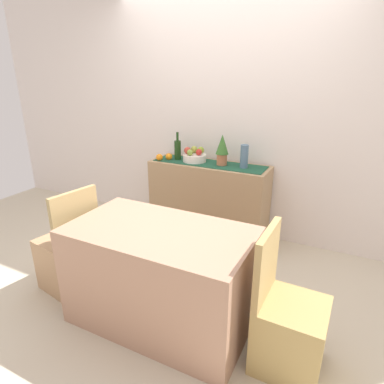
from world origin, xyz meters
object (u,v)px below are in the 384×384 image
object	(u,v)px
ceramic_vase	(244,157)
chair_by_corner	(288,329)
wine_bottle	(178,150)
chair_near_window	(70,258)
potted_plant	(222,149)
dining_table	(161,276)
fruit_bowl	(195,158)
sideboard_console	(208,200)

from	to	relation	value
ceramic_vase	chair_by_corner	world-z (taller)	ceramic_vase
wine_bottle	chair_near_window	size ratio (longest dim) A/B	0.34
potted_plant	dining_table	world-z (taller)	potted_plant
chair_near_window	potted_plant	bearing A→B (deg)	60.38
dining_table	chair_near_window	world-z (taller)	chair_near_window
wine_bottle	chair_by_corner	world-z (taller)	wine_bottle
fruit_bowl	chair_by_corner	world-z (taller)	fruit_bowl
sideboard_console	potted_plant	size ratio (longest dim) A/B	3.99
wine_bottle	ceramic_vase	world-z (taller)	wine_bottle
fruit_bowl	chair_near_window	xyz separation A→B (m)	(-0.48, -1.40, -0.61)
potted_plant	chair_by_corner	xyz separation A→B (m)	(1.00, -1.39, -0.74)
fruit_bowl	ceramic_vase	bearing A→B (deg)	0.00
sideboard_console	dining_table	xyz separation A→B (m)	(0.25, -1.39, -0.04)
wine_bottle	dining_table	xyz separation A→B (m)	(0.62, -1.39, -0.57)
ceramic_vase	chair_near_window	distance (m)	1.86
chair_near_window	chair_by_corner	world-z (taller)	same
potted_plant	chair_by_corner	bearing A→B (deg)	-54.23
fruit_bowl	dining_table	distance (m)	1.54
wine_bottle	ceramic_vase	xyz separation A→B (m)	(0.76, 0.00, 0.00)
sideboard_console	wine_bottle	world-z (taller)	wine_bottle
wine_bottle	chair_by_corner	bearing A→B (deg)	-42.44
sideboard_console	dining_table	size ratio (longest dim) A/B	1.01
potted_plant	dining_table	xyz separation A→B (m)	(0.10, -1.39, -0.63)
sideboard_console	chair_by_corner	bearing A→B (deg)	-50.56
dining_table	chair_near_window	distance (m)	0.90
chair_near_window	dining_table	bearing A→B (deg)	0.18
fruit_bowl	dining_table	xyz separation A→B (m)	(0.42, -1.39, -0.50)
fruit_bowl	chair_near_window	bearing A→B (deg)	-108.98
fruit_bowl	ceramic_vase	xyz separation A→B (m)	(0.55, 0.00, 0.07)
dining_table	chair_by_corner	bearing A→B (deg)	0.03
sideboard_console	fruit_bowl	world-z (taller)	fruit_bowl
wine_bottle	potted_plant	distance (m)	0.52
dining_table	potted_plant	bearing A→B (deg)	94.31
sideboard_console	ceramic_vase	bearing A→B (deg)	0.00
fruit_bowl	ceramic_vase	size ratio (longest dim) A/B	1.05
fruit_bowl	potted_plant	size ratio (longest dim) A/B	0.78
fruit_bowl	chair_near_window	size ratio (longest dim) A/B	0.28
sideboard_console	fruit_bowl	xyz separation A→B (m)	(-0.17, 0.00, 0.46)
fruit_bowl	wine_bottle	distance (m)	0.22
ceramic_vase	dining_table	xyz separation A→B (m)	(-0.13, -1.39, -0.58)
sideboard_console	chair_by_corner	world-z (taller)	chair_by_corner
fruit_bowl	chair_by_corner	distance (m)	2.01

